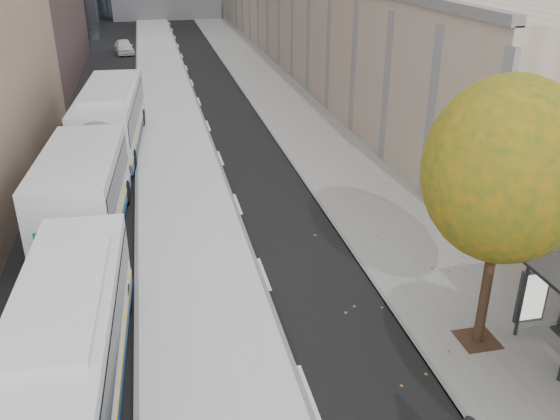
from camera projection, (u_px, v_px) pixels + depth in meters
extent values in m
cube|color=silver|center=(172.00, 132.00, 34.98)|extent=(4.25, 150.00, 0.15)
cube|color=gray|center=(303.00, 124.00, 36.56)|extent=(4.75, 150.00, 0.08)
cube|color=tan|center=(339.00, 4.00, 62.81)|extent=(18.00, 92.00, 8.00)
cylinder|color=#312818|center=(485.00, 292.00, 16.26)|extent=(0.28, 0.28, 3.24)
sphere|color=#25511B|center=(506.00, 171.00, 14.76)|extent=(4.20, 4.20, 4.20)
cube|color=silver|center=(102.00, 145.00, 28.01)|extent=(4.06, 19.33, 3.20)
cube|color=black|center=(100.00, 133.00, 27.77)|extent=(4.06, 18.57, 1.11)
cube|color=#017C3E|center=(88.00, 245.00, 19.70)|extent=(2.02, 0.20, 1.24)
imported|color=white|center=(124.00, 47.00, 58.18)|extent=(2.11, 4.24, 1.39)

